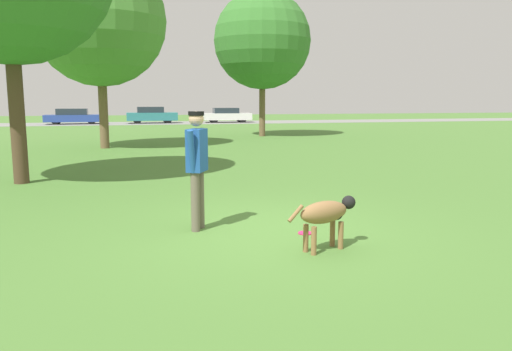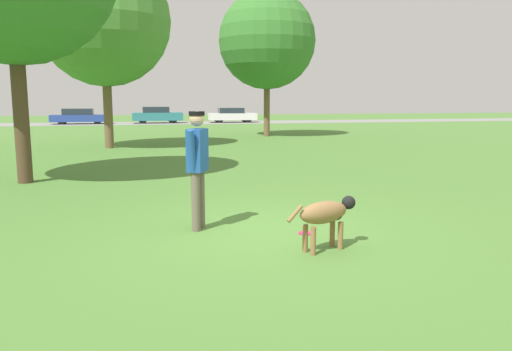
{
  "view_description": "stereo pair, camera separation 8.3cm",
  "coord_description": "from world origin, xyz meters",
  "px_view_note": "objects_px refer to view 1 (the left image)",
  "views": [
    {
      "loc": [
        -1.85,
        -6.97,
        1.92
      ],
      "look_at": [
        -0.21,
        -0.41,
        0.9
      ],
      "focal_mm": 35.0,
      "sensor_mm": 36.0,
      "label": 1
    },
    {
      "loc": [
        -1.77,
        -6.99,
        1.92
      ],
      "look_at": [
        -0.21,
        -0.41,
        0.9
      ],
      "focal_mm": 35.0,
      "sensor_mm": 36.0,
      "label": 2
    }
  ],
  "objects_px": {
    "person": "(197,160)",
    "tree_mid_center": "(99,20)",
    "parked_car_teal": "(152,115)",
    "parked_car_blue": "(74,117)",
    "frisbee": "(305,233)",
    "dog": "(326,214)",
    "parked_car_white": "(227,115)",
    "tree_far_right": "(262,40)"
  },
  "relations": [
    {
      "from": "person",
      "to": "tree_mid_center",
      "type": "relative_size",
      "value": 0.23
    },
    {
      "from": "tree_mid_center",
      "to": "parked_car_teal",
      "type": "distance_m",
      "value": 22.69
    },
    {
      "from": "parked_car_blue",
      "to": "parked_car_teal",
      "type": "relative_size",
      "value": 1.09
    },
    {
      "from": "frisbee",
      "to": "parked_car_teal",
      "type": "distance_m",
      "value": 36.48
    },
    {
      "from": "dog",
      "to": "parked_car_white",
      "type": "height_order",
      "value": "parked_car_white"
    },
    {
      "from": "tree_far_right",
      "to": "parked_car_blue",
      "type": "height_order",
      "value": "tree_far_right"
    },
    {
      "from": "frisbee",
      "to": "tree_mid_center",
      "type": "bearing_deg",
      "value": 103.54
    },
    {
      "from": "tree_far_right",
      "to": "tree_mid_center",
      "type": "bearing_deg",
      "value": -147.53
    },
    {
      "from": "dog",
      "to": "person",
      "type": "bearing_deg",
      "value": 115.53
    },
    {
      "from": "parked_car_blue",
      "to": "dog",
      "type": "bearing_deg",
      "value": -79.91
    },
    {
      "from": "dog",
      "to": "frisbee",
      "type": "distance_m",
      "value": 0.94
    },
    {
      "from": "tree_mid_center",
      "to": "parked_car_blue",
      "type": "relative_size",
      "value": 1.68
    },
    {
      "from": "person",
      "to": "parked_car_teal",
      "type": "relative_size",
      "value": 0.42
    },
    {
      "from": "frisbee",
      "to": "person",
      "type": "bearing_deg",
      "value": 157.18
    },
    {
      "from": "parked_car_white",
      "to": "parked_car_teal",
      "type": "bearing_deg",
      "value": -178.88
    },
    {
      "from": "dog",
      "to": "parked_car_teal",
      "type": "relative_size",
      "value": 0.26
    },
    {
      "from": "frisbee",
      "to": "tree_mid_center",
      "type": "distance_m",
      "value": 15.61
    },
    {
      "from": "person",
      "to": "tree_mid_center",
      "type": "height_order",
      "value": "tree_mid_center"
    },
    {
      "from": "tree_far_right",
      "to": "parked_car_blue",
      "type": "relative_size",
      "value": 1.67
    },
    {
      "from": "parked_car_teal",
      "to": "parked_car_white",
      "type": "distance_m",
      "value": 6.43
    },
    {
      "from": "tree_mid_center",
      "to": "parked_car_blue",
      "type": "xyz_separation_m",
      "value": [
        -3.43,
        21.95,
        -4.43
      ]
    },
    {
      "from": "frisbee",
      "to": "parked_car_white",
      "type": "relative_size",
      "value": 0.05
    },
    {
      "from": "parked_car_blue",
      "to": "parked_car_white",
      "type": "height_order",
      "value": "parked_car_white"
    },
    {
      "from": "dog",
      "to": "tree_far_right",
      "type": "relative_size",
      "value": 0.14
    },
    {
      "from": "person",
      "to": "tree_mid_center",
      "type": "xyz_separation_m",
      "value": [
        -1.98,
        13.75,
        3.99
      ]
    },
    {
      "from": "parked_car_blue",
      "to": "tree_mid_center",
      "type": "bearing_deg",
      "value": -81.53
    },
    {
      "from": "person",
      "to": "parked_car_white",
      "type": "relative_size",
      "value": 0.42
    },
    {
      "from": "person",
      "to": "parked_car_blue",
      "type": "distance_m",
      "value": 36.11
    },
    {
      "from": "tree_far_right",
      "to": "parked_car_white",
      "type": "xyz_separation_m",
      "value": [
        1.27,
        16.95,
        -4.4
      ]
    },
    {
      "from": "tree_mid_center",
      "to": "parked_car_teal",
      "type": "relative_size",
      "value": 1.82
    },
    {
      "from": "dog",
      "to": "tree_mid_center",
      "type": "distance_m",
      "value": 16.22
    },
    {
      "from": "parked_car_teal",
      "to": "parked_car_white",
      "type": "relative_size",
      "value": 1.01
    },
    {
      "from": "tree_far_right",
      "to": "parked_car_teal",
      "type": "height_order",
      "value": "tree_far_right"
    },
    {
      "from": "tree_mid_center",
      "to": "parked_car_teal",
      "type": "height_order",
      "value": "tree_mid_center"
    },
    {
      "from": "dog",
      "to": "tree_far_right",
      "type": "distance_m",
      "value": 21.2
    },
    {
      "from": "tree_mid_center",
      "to": "parked_car_white",
      "type": "xyz_separation_m",
      "value": [
        9.19,
        21.98,
        -4.4
      ]
    },
    {
      "from": "person",
      "to": "frisbee",
      "type": "height_order",
      "value": "person"
    },
    {
      "from": "dog",
      "to": "parked_car_white",
      "type": "bearing_deg",
      "value": 60.97
    },
    {
      "from": "person",
      "to": "tree_mid_center",
      "type": "distance_m",
      "value": 14.45
    },
    {
      "from": "person",
      "to": "parked_car_white",
      "type": "distance_m",
      "value": 36.45
    },
    {
      "from": "parked_car_teal",
      "to": "person",
      "type": "bearing_deg",
      "value": -92.39
    },
    {
      "from": "tree_far_right",
      "to": "parked_car_white",
      "type": "distance_m",
      "value": 17.55
    }
  ]
}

